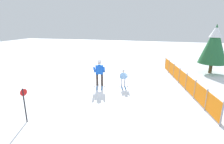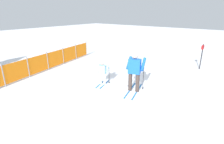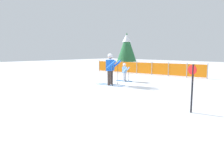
% 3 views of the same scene
% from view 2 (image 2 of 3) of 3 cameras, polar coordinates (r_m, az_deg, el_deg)
% --- Properties ---
extents(ground_plane, '(60.00, 60.00, 0.00)m').
position_cam_2_polar(ground_plane, '(7.30, 7.29, -6.33)').
color(ground_plane, white).
extents(skier_adult, '(1.64, 0.87, 1.70)m').
position_cam_2_polar(skier_adult, '(6.99, 7.41, 1.46)').
color(skier_adult, '#1966B2').
rests_on(skier_adult, ground_plane).
extents(skier_child, '(1.07, 0.59, 1.12)m').
position_cam_2_polar(skier_child, '(7.73, -3.11, 0.49)').
color(skier_child, '#1966B2').
rests_on(skier_child, ground_plane).
extents(safety_fence, '(8.76, 1.90, 1.04)m').
position_cam_2_polar(safety_fence, '(9.89, -22.89, 2.40)').
color(safety_fence, gray).
rests_on(safety_fence, ground_plane).
extents(trail_marker, '(0.27, 0.11, 1.42)m').
position_cam_2_polar(trail_marker, '(10.94, 27.27, 5.24)').
color(trail_marker, black).
rests_on(trail_marker, ground_plane).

